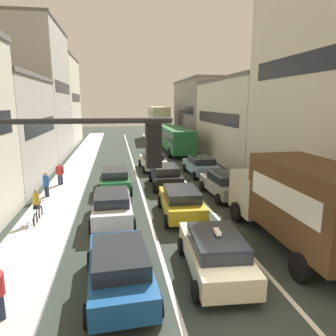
% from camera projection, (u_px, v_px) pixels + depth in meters
% --- Properties ---
extents(ground_plane, '(140.00, 140.00, 0.00)m').
position_uv_depth(ground_plane, '(240.00, 312.00, 8.59)').
color(ground_plane, '#2E372F').
extents(sidewalk_left, '(2.60, 64.00, 0.14)m').
position_uv_depth(sidewalk_left, '(77.00, 169.00, 26.78)').
color(sidewalk_left, '#B4B4B4').
rests_on(sidewalk_left, ground).
extents(lane_stripe_left, '(0.16, 60.00, 0.01)m').
position_uv_depth(lane_stripe_left, '(134.00, 168.00, 27.60)').
color(lane_stripe_left, silver).
rests_on(lane_stripe_left, ground).
extents(lane_stripe_right, '(0.16, 60.00, 0.01)m').
position_uv_depth(lane_stripe_right, '(172.00, 167.00, 28.16)').
color(lane_stripe_right, silver).
rests_on(lane_stripe_right, ground).
extents(building_row_left, '(7.20, 43.90, 13.44)m').
position_uv_depth(building_row_left, '(19.00, 105.00, 28.52)').
color(building_row_left, beige).
rests_on(building_row_left, ground).
extents(building_row_right, '(7.20, 43.90, 14.28)m').
position_uv_depth(building_row_right, '(262.00, 104.00, 27.85)').
color(building_row_right, gray).
rests_on(building_row_right, ground).
extents(traffic_light_pole, '(3.58, 0.38, 5.50)m').
position_uv_depth(traffic_light_pole, '(51.00, 208.00, 5.67)').
color(traffic_light_pole, '#2D2D33').
rests_on(traffic_light_pole, ground).
extents(removalist_box_truck, '(2.76, 7.72, 3.58)m').
position_uv_depth(removalist_box_truck, '(297.00, 200.00, 12.15)').
color(removalist_box_truck, '#B7B29E').
rests_on(removalist_box_truck, ground).
extents(taxi_centre_lane_front, '(2.27, 4.40, 1.66)m').
position_uv_depth(taxi_centre_lane_front, '(215.00, 252.00, 10.37)').
color(taxi_centre_lane_front, beige).
rests_on(taxi_centre_lane_front, ground).
extents(sedan_left_lane_front, '(2.23, 4.38, 1.49)m').
position_uv_depth(sedan_left_lane_front, '(120.00, 268.00, 9.40)').
color(sedan_left_lane_front, '#194C8C').
rests_on(sedan_left_lane_front, ground).
extents(sedan_centre_lane_second, '(2.18, 4.36, 1.49)m').
position_uv_depth(sedan_centre_lane_second, '(181.00, 201.00, 15.70)').
color(sedan_centre_lane_second, '#B29319').
rests_on(sedan_centre_lane_second, ground).
extents(wagon_left_lane_second, '(2.10, 4.32, 1.49)m').
position_uv_depth(wagon_left_lane_second, '(112.00, 205.00, 15.09)').
color(wagon_left_lane_second, silver).
rests_on(wagon_left_lane_second, ground).
extents(hatchback_centre_lane_third, '(2.11, 4.32, 1.49)m').
position_uv_depth(hatchback_centre_lane_third, '(166.00, 175.00, 21.40)').
color(hatchback_centre_lane_third, black).
rests_on(hatchback_centre_lane_third, ground).
extents(sedan_left_lane_third, '(2.11, 4.33, 1.49)m').
position_uv_depth(sedan_left_lane_third, '(115.00, 179.00, 20.40)').
color(sedan_left_lane_third, '#19592D').
rests_on(sedan_left_lane_third, ground).
extents(coupe_centre_lane_fourth, '(2.19, 4.36, 1.49)m').
position_uv_depth(coupe_centre_lane_fourth, '(153.00, 160.00, 26.78)').
color(coupe_centre_lane_fourth, beige).
rests_on(coupe_centre_lane_fourth, ground).
extents(sedan_right_lane_behind_truck, '(2.20, 4.37, 1.49)m').
position_uv_depth(sedan_right_lane_behind_truck, '(224.00, 184.00, 19.04)').
color(sedan_right_lane_behind_truck, gray).
rests_on(sedan_right_lane_behind_truck, ground).
extents(wagon_right_lane_far, '(2.20, 4.37, 1.49)m').
position_uv_depth(wagon_right_lane_far, '(201.00, 165.00, 24.72)').
color(wagon_right_lane_far, '#759EB7').
rests_on(wagon_right_lane_far, ground).
extents(bus_mid_queue_primary, '(2.83, 10.51, 2.90)m').
position_uv_depth(bus_mid_queue_primary, '(176.00, 138.00, 35.59)').
color(bus_mid_queue_primary, '#1E6033').
rests_on(bus_mid_queue_primary, ground).
extents(bus_far_queue_secondary, '(3.10, 10.59, 5.06)m').
position_uv_depth(bus_far_queue_secondary, '(158.00, 121.00, 48.95)').
color(bus_far_queue_secondary, '#BFB793').
rests_on(bus_far_queue_secondary, ground).
extents(cyclist_on_sidewalk, '(0.50, 1.73, 1.72)m').
position_uv_depth(cyclist_on_sidewalk, '(37.00, 206.00, 14.77)').
color(cyclist_on_sidewalk, black).
rests_on(cyclist_on_sidewalk, ground).
extents(pedestrian_near_kerb, '(0.40, 0.42, 1.66)m').
position_uv_depth(pedestrian_near_kerb, '(46.00, 184.00, 18.58)').
color(pedestrian_near_kerb, '#262D47').
rests_on(pedestrian_near_kerb, ground).
extents(pedestrian_mid_sidewalk, '(0.50, 0.34, 1.66)m').
position_uv_depth(pedestrian_mid_sidewalk, '(60.00, 173.00, 21.34)').
color(pedestrian_mid_sidewalk, '#262D47').
rests_on(pedestrian_mid_sidewalk, ground).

